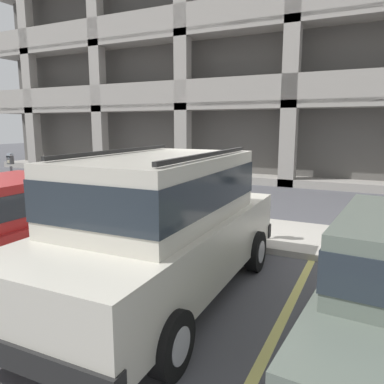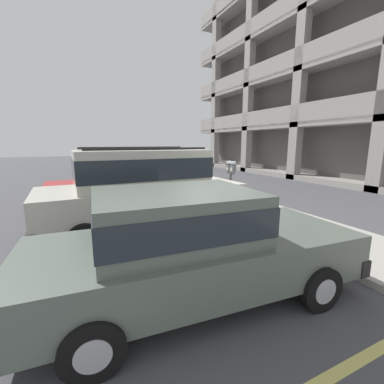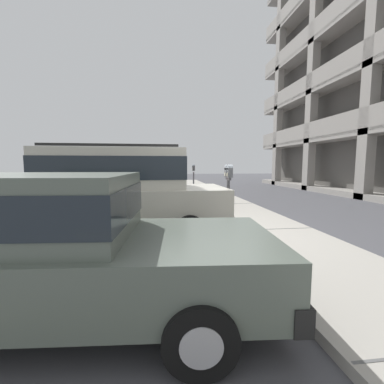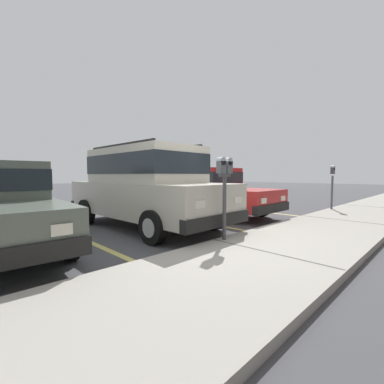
{
  "view_description": "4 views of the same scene",
  "coord_description": "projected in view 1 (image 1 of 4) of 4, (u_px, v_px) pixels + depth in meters",
  "views": [
    {
      "loc": [
        2.4,
        -6.38,
        2.37
      ],
      "look_at": [
        -0.52,
        -0.43,
        1.18
      ],
      "focal_mm": 35.0,
      "sensor_mm": 36.0,
      "label": 1
    },
    {
      "loc": [
        5.84,
        -3.71,
        2.14
      ],
      "look_at": [
        -0.29,
        -0.78,
        0.83
      ],
      "focal_mm": 24.0,
      "sensor_mm": 36.0,
      "label": 2
    },
    {
      "loc": [
        5.65,
        -1.22,
        1.64
      ],
      "look_at": [
        -0.01,
        -0.52,
        1.03
      ],
      "focal_mm": 24.0,
      "sensor_mm": 36.0,
      "label": 3
    },
    {
      "loc": [
        3.58,
        3.26,
        1.31
      ],
      "look_at": [
        -0.21,
        -0.58,
        0.96
      ],
      "focal_mm": 24.0,
      "sensor_mm": 36.0,
      "label": 4
    }
  ],
  "objects": [
    {
      "name": "parking_meter_near",
      "position": [
        228.0,
        184.0,
        7.24
      ],
      "size": [
        0.35,
        0.12,
        1.52
      ],
      "color": "#47474C",
      "rests_on": "sidewalk"
    },
    {
      "name": "red_sedan",
      "position": [
        12.0,
        222.0,
        6.07
      ],
      "size": [
        1.85,
        4.48,
        1.54
      ],
      "rotation": [
        0.0,
        0.0,
        -0.0
      ],
      "color": "red",
      "rests_on": "ground_plane"
    },
    {
      "name": "sidewalk",
      "position": [
        248.0,
        231.0,
        8.23
      ],
      "size": [
        40.0,
        2.2,
        0.12
      ],
      "color": "#ADA89E",
      "rests_on": "ground_plane"
    },
    {
      "name": "parking_meter_far",
      "position": [
        11.0,
        173.0,
        9.91
      ],
      "size": [
        0.15,
        0.12,
        1.53
      ],
      "color": "#595B60",
      "rests_on": "sidewalk"
    },
    {
      "name": "ground_plane",
      "position": [
        227.0,
        254.0,
        7.11
      ],
      "size": [
        80.0,
        80.0,
        0.1
      ],
      "color": "#4C4C51"
    },
    {
      "name": "parking_stall_lines",
      "position": [
        293.0,
        298.0,
        5.2
      ],
      "size": [
        12.33,
        4.8,
        0.01
      ],
      "color": "#DBD16B",
      "rests_on": "ground_plane"
    },
    {
      "name": "parking_garage",
      "position": [
        317.0,
        16.0,
        17.94
      ],
      "size": [
        32.0,
        10.0,
        16.25
      ],
      "color": "#54514D",
      "rests_on": "ground_plane"
    },
    {
      "name": "silver_suv",
      "position": [
        162.0,
        221.0,
        5.06
      ],
      "size": [
        2.09,
        4.82,
        2.03
      ],
      "rotation": [
        0.0,
        0.0,
        0.02
      ],
      "color": "beige",
      "rests_on": "ground_plane"
    }
  ]
}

